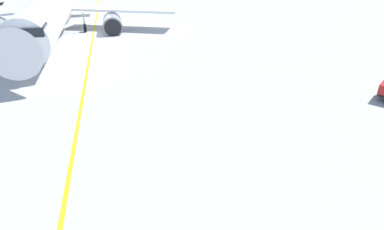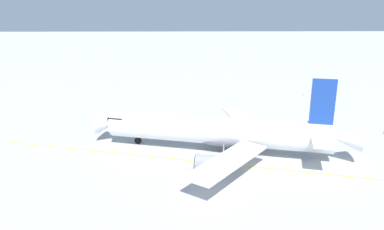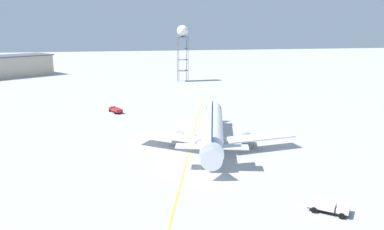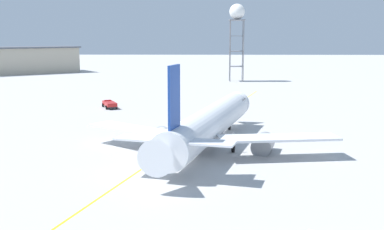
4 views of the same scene
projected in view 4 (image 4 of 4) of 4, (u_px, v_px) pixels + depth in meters
name	position (u px, v px, depth m)	size (l,w,h in m)	color
ground_plane	(169.00, 145.00, 64.00)	(600.00, 600.00, 0.00)	#B2B2B2
airliner_main	(209.00, 126.00, 61.62)	(31.91, 38.84, 11.86)	white
ops_pickup_truck	(110.00, 104.00, 96.39)	(3.98, 5.93, 1.41)	#232326
radar_tower	(237.00, 16.00, 149.38)	(4.91, 4.91, 24.15)	slate
taxiway_centreline	(167.00, 152.00, 60.31)	(37.16, 133.69, 0.01)	yellow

